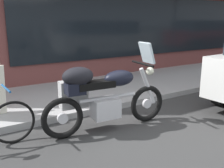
# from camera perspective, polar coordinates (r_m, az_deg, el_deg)

# --- Properties ---
(ground_plane) EXTENTS (80.00, 80.00, 0.00)m
(ground_plane) POSITION_cam_1_polar(r_m,az_deg,el_deg) (4.14, 6.95, -11.24)
(ground_plane) COLOR #363636
(touring_motorcycle) EXTENTS (2.18, 0.78, 1.40)m
(touring_motorcycle) POSITION_cam_1_polar(r_m,az_deg,el_deg) (4.11, -2.68, -2.30)
(touring_motorcycle) COLOR black
(touring_motorcycle) RESTS_ON ground_plane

